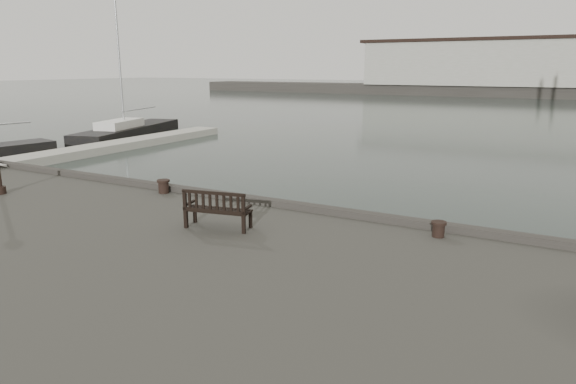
% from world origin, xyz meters
% --- Properties ---
extents(ground, '(400.00, 400.00, 0.00)m').
position_xyz_m(ground, '(0.00, 0.00, 0.00)').
color(ground, black).
rests_on(ground, ground).
extents(pontoon, '(2.00, 24.00, 0.50)m').
position_xyz_m(pontoon, '(-20.00, 10.00, 0.25)').
color(pontoon, '#AEADA2').
rests_on(pontoon, ground).
extents(breakwater, '(140.00, 9.50, 12.20)m').
position_xyz_m(breakwater, '(-4.56, 92.00, 4.30)').
color(breakwater, '#383530').
rests_on(breakwater, ground).
extents(bench, '(1.67, 0.86, 0.92)m').
position_xyz_m(bench, '(-0.84, -2.58, 1.85)').
color(bench, black).
rests_on(bench, quay).
extents(bollard_left, '(0.40, 0.40, 0.41)m').
position_xyz_m(bollard_left, '(-4.42, -0.50, 1.77)').
color(bollard_left, black).
rests_on(bollard_left, quay).
extents(bollard_right, '(0.34, 0.34, 0.36)m').
position_xyz_m(bollard_right, '(3.93, -0.69, 1.74)').
color(bollard_right, black).
rests_on(bollard_right, quay).
extents(yacht_b, '(5.93, 12.60, 15.97)m').
position_xyz_m(yacht_b, '(-24.24, 17.37, 0.25)').
color(yacht_b, black).
rests_on(yacht_b, ground).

